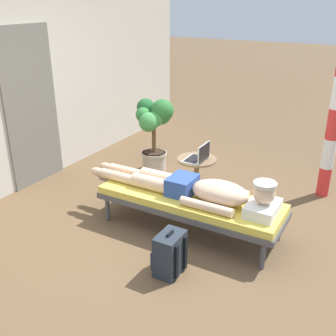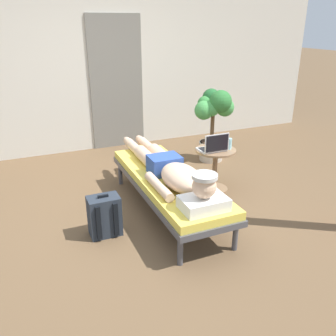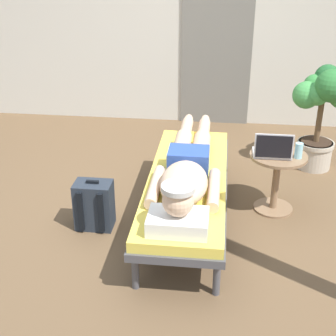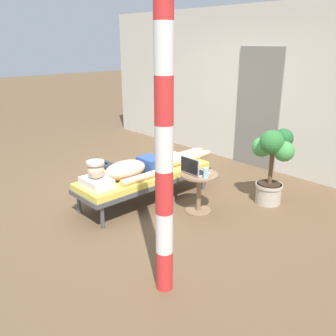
{
  "view_description": "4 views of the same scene",
  "coord_description": "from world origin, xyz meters",
  "px_view_note": "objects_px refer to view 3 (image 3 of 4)",
  "views": [
    {
      "loc": [
        -3.19,
        -1.71,
        2.34
      ],
      "look_at": [
        0.16,
        0.2,
        0.7
      ],
      "focal_mm": 43.17,
      "sensor_mm": 36.0,
      "label": 1
    },
    {
      "loc": [
        -1.16,
        -3.21,
        1.93
      ],
      "look_at": [
        0.23,
        0.0,
        0.49
      ],
      "focal_mm": 38.26,
      "sensor_mm": 36.0,
      "label": 2
    },
    {
      "loc": [
        0.46,
        -3.5,
        2.2
      ],
      "look_at": [
        0.06,
        -0.1,
        0.51
      ],
      "focal_mm": 51.71,
      "sensor_mm": 36.0,
      "label": 3
    },
    {
      "loc": [
        3.84,
        -2.98,
        2.11
      ],
      "look_at": [
        0.37,
        0.23,
        0.46
      ],
      "focal_mm": 38.69,
      "sensor_mm": 36.0,
      "label": 4
    }
  ],
  "objects_px": {
    "lounge_chair": "(187,184)",
    "backpack": "(94,205)",
    "laptop": "(273,150)",
    "side_table": "(277,172)",
    "drink_glass": "(299,151)",
    "potted_plant": "(322,107)",
    "person_reclining": "(187,171)"
  },
  "relations": [
    {
      "from": "side_table",
      "to": "potted_plant",
      "type": "height_order",
      "value": "potted_plant"
    },
    {
      "from": "person_reclining",
      "to": "side_table",
      "type": "relative_size",
      "value": 4.15
    },
    {
      "from": "backpack",
      "to": "potted_plant",
      "type": "bearing_deg",
      "value": 34.5
    },
    {
      "from": "drink_glass",
      "to": "potted_plant",
      "type": "distance_m",
      "value": 1.0
    },
    {
      "from": "drink_glass",
      "to": "lounge_chair",
      "type": "bearing_deg",
      "value": -165.17
    },
    {
      "from": "drink_glass",
      "to": "potted_plant",
      "type": "bearing_deg",
      "value": 70.71
    },
    {
      "from": "lounge_chair",
      "to": "drink_glass",
      "type": "xyz_separation_m",
      "value": [
        0.89,
        0.24,
        0.24
      ]
    },
    {
      "from": "backpack",
      "to": "lounge_chair",
      "type": "bearing_deg",
      "value": 12.91
    },
    {
      "from": "lounge_chair",
      "to": "backpack",
      "type": "relative_size",
      "value": 4.68
    },
    {
      "from": "side_table",
      "to": "person_reclining",
      "type": "bearing_deg",
      "value": -152.4
    },
    {
      "from": "side_table",
      "to": "drink_glass",
      "type": "xyz_separation_m",
      "value": [
        0.15,
        -0.05,
        0.23
      ]
    },
    {
      "from": "lounge_chair",
      "to": "person_reclining",
      "type": "xyz_separation_m",
      "value": [
        0.0,
        -0.1,
        0.17
      ]
    },
    {
      "from": "side_table",
      "to": "laptop",
      "type": "relative_size",
      "value": 1.69
    },
    {
      "from": "potted_plant",
      "to": "laptop",
      "type": "bearing_deg",
      "value": -119.69
    },
    {
      "from": "side_table",
      "to": "potted_plant",
      "type": "bearing_deg",
      "value": 61.81
    },
    {
      "from": "laptop",
      "to": "drink_glass",
      "type": "xyz_separation_m",
      "value": [
        0.21,
        0.0,
        0.01
      ]
    },
    {
      "from": "laptop",
      "to": "drink_glass",
      "type": "bearing_deg",
      "value": 1.33
    },
    {
      "from": "side_table",
      "to": "laptop",
      "type": "height_order",
      "value": "laptop"
    },
    {
      "from": "laptop",
      "to": "drink_glass",
      "type": "distance_m",
      "value": 0.21
    },
    {
      "from": "lounge_chair",
      "to": "drink_glass",
      "type": "bearing_deg",
      "value": 14.83
    },
    {
      "from": "person_reclining",
      "to": "laptop",
      "type": "bearing_deg",
      "value": 26.26
    },
    {
      "from": "person_reclining",
      "to": "laptop",
      "type": "relative_size",
      "value": 7.0
    },
    {
      "from": "potted_plant",
      "to": "side_table",
      "type": "bearing_deg",
      "value": -118.19
    },
    {
      "from": "side_table",
      "to": "backpack",
      "type": "height_order",
      "value": "side_table"
    },
    {
      "from": "backpack",
      "to": "potted_plant",
      "type": "relative_size",
      "value": 0.4
    },
    {
      "from": "lounge_chair",
      "to": "laptop",
      "type": "distance_m",
      "value": 0.75
    },
    {
      "from": "laptop",
      "to": "side_table",
      "type": "bearing_deg",
      "value": 40.52
    },
    {
      "from": "lounge_chair",
      "to": "potted_plant",
      "type": "bearing_deg",
      "value": 44.0
    },
    {
      "from": "person_reclining",
      "to": "lounge_chair",
      "type": "bearing_deg",
      "value": 90.0
    },
    {
      "from": "laptop",
      "to": "drink_glass",
      "type": "relative_size",
      "value": 2.4
    },
    {
      "from": "person_reclining",
      "to": "potted_plant",
      "type": "relative_size",
      "value": 2.06
    },
    {
      "from": "side_table",
      "to": "drink_glass",
      "type": "relative_size",
      "value": 4.05
    }
  ]
}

